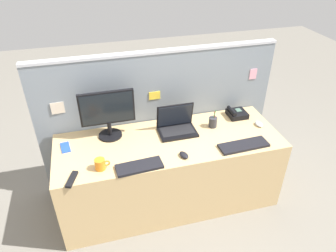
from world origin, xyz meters
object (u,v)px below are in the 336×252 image
computer_mouse_left_hand (184,155)px  cell_phone_blue_case (65,147)px  coffee_mug (100,164)px  keyboard_main (244,145)px  laptop (176,125)px  tv_remote (72,179)px  desk_phone (236,114)px  keyboard_spare (139,166)px  computer_mouse_right_hand (259,124)px  desktop_monitor (108,112)px  pen_cup (213,122)px

computer_mouse_left_hand → cell_phone_blue_case: 1.01m
computer_mouse_left_hand → cell_phone_blue_case: computer_mouse_left_hand is taller
coffee_mug → keyboard_main: bearing=-1.3°
laptop → tv_remote: 1.03m
desk_phone → coffee_mug: bearing=-161.9°
desk_phone → tv_remote: (-1.58, -0.52, -0.02)m
keyboard_spare → tv_remote: keyboard_spare is taller
computer_mouse_right_hand → desktop_monitor: bearing=170.6°
computer_mouse_right_hand → computer_mouse_left_hand: (-0.82, -0.26, 0.00)m
pen_cup → cell_phone_blue_case: size_ratio=1.20×
keyboard_spare → coffee_mug: bearing=164.1°
keyboard_main → computer_mouse_right_hand: computer_mouse_right_hand is taller
computer_mouse_right_hand → coffee_mug: (-1.49, -0.24, 0.03)m
computer_mouse_right_hand → tv_remote: computer_mouse_right_hand is taller
cell_phone_blue_case → computer_mouse_left_hand: bearing=-29.8°
computer_mouse_left_hand → pen_cup: 0.53m
computer_mouse_left_hand → pen_cup: pen_cup is taller
laptop → cell_phone_blue_case: (-0.98, -0.00, -0.06)m
keyboard_main → pen_cup: bearing=109.2°
desk_phone → keyboard_spare: (-1.07, -0.51, -0.02)m
keyboard_main → keyboard_spare: 0.91m
laptop → desk_phone: (0.64, 0.09, -0.04)m
computer_mouse_left_hand → pen_cup: (0.39, 0.36, 0.03)m
pen_cup → tv_remote: size_ratio=1.05×
pen_cup → tv_remote: 1.35m
computer_mouse_right_hand → keyboard_spare: bearing=-167.0°
pen_cup → keyboard_main: bearing=-68.6°
cell_phone_blue_case → tv_remote: bearing=-91.5°
keyboard_spare → computer_mouse_left_hand: 0.38m
desktop_monitor → desk_phone: desktop_monitor is taller
desk_phone → desktop_monitor: bearing=-179.6°
tv_remote → coffee_mug: size_ratio=1.44×
desktop_monitor → coffee_mug: desktop_monitor is taller
computer_mouse_left_hand → tv_remote: 0.89m
laptop → tv_remote: bearing=-155.3°
desktop_monitor → laptop: (0.59, -0.08, -0.18)m
laptop → computer_mouse_left_hand: 0.39m
keyboard_spare → tv_remote: 0.51m
tv_remote → keyboard_main: bearing=22.1°
desktop_monitor → keyboard_spare: bearing=-71.3°
desktop_monitor → desk_phone: (1.24, 0.01, -0.22)m
keyboard_spare → tv_remote: (-0.51, -0.01, -0.00)m
laptop → keyboard_main: bearing=-38.0°
keyboard_spare → coffee_mug: size_ratio=3.09×
keyboard_main → coffee_mug: bearing=176.5°
laptop → keyboard_spare: size_ratio=0.92×
desktop_monitor → keyboard_main: bearing=-23.1°
computer_mouse_right_hand → cell_phone_blue_case: computer_mouse_right_hand is taller
computer_mouse_left_hand → cell_phone_blue_case: bearing=141.8°
desktop_monitor → keyboard_spare: (0.17, -0.50, -0.24)m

